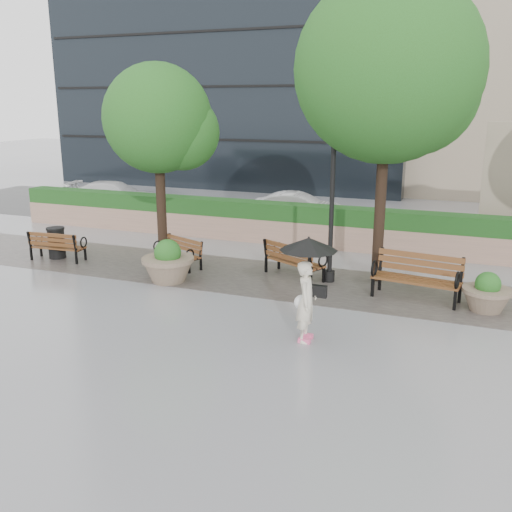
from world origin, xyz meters
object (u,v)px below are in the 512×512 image
(planter_right, at_px, (487,296))
(lamppost, at_px, (331,215))
(bench_3, at_px, (416,287))
(planter_left, at_px, (168,265))
(bench_0, at_px, (58,252))
(pedestrian, at_px, (307,279))
(trash_bin, at_px, (57,244))
(car_right, at_px, (298,208))
(car_left, at_px, (115,195))
(bench_1, at_px, (179,259))
(bench_2, at_px, (294,267))

(planter_right, xyz_separation_m, lamppost, (-3.87, 0.84, 1.44))
(bench_3, height_order, planter_left, planter_left)
(bench_0, distance_m, pedestrian, 9.20)
(bench_3, xyz_separation_m, trash_bin, (-10.61, -0.06, 0.12))
(lamppost, distance_m, car_right, 7.69)
(car_left, distance_m, pedestrian, 16.37)
(car_right, bearing_deg, bench_1, 162.26)
(planter_right, bearing_deg, pedestrian, -137.41)
(bench_0, bearing_deg, car_right, -127.22)
(bench_0, distance_m, planter_left, 4.20)
(bench_1, height_order, planter_right, planter_right)
(car_right, relative_size, pedestrian, 1.74)
(bench_0, relative_size, bench_3, 0.79)
(bench_1, xyz_separation_m, lamppost, (4.39, 0.22, 1.55))
(trash_bin, relative_size, lamppost, 0.22)
(bench_1, height_order, bench_2, bench_2)
(bench_1, height_order, bench_3, bench_3)
(planter_left, height_order, car_left, car_left)
(bench_2, relative_size, lamppost, 0.47)
(bench_2, xyz_separation_m, lamppost, (0.99, -0.01, 1.51))
(trash_bin, height_order, pedestrian, pedestrian)
(bench_1, relative_size, planter_left, 1.20)
(bench_0, bearing_deg, lamppost, -177.97)
(trash_bin, height_order, car_left, car_left)
(lamppost, bearing_deg, bench_1, -177.09)
(planter_left, relative_size, planter_right, 1.25)
(bench_2, height_order, planter_right, bench_2)
(bench_1, xyz_separation_m, planter_left, (0.42, -1.33, 0.20))
(bench_0, distance_m, planter_right, 11.99)
(bench_3, height_order, car_right, car_right)
(car_left, relative_size, pedestrian, 1.98)
(bench_1, xyz_separation_m, planter_right, (8.26, -0.62, 0.11))
(bench_2, xyz_separation_m, planter_left, (-2.98, -1.56, 0.16))
(bench_2, distance_m, car_left, 12.75)
(planter_left, relative_size, trash_bin, 1.52)
(trash_bin, xyz_separation_m, car_right, (5.28, 7.67, 0.15))
(bench_3, distance_m, trash_bin, 10.61)
(bench_3, distance_m, planter_left, 6.32)
(planter_left, xyz_separation_m, pedestrian, (4.49, -2.37, 0.82))
(lamppost, relative_size, pedestrian, 1.96)
(bench_2, height_order, bench_3, bench_3)
(bench_0, xyz_separation_m, lamppost, (8.12, 0.93, 1.54))
(trash_bin, bearing_deg, bench_0, -45.96)
(bench_0, bearing_deg, car_left, -70.87)
(bench_1, distance_m, bench_2, 3.41)
(car_right, bearing_deg, lamppost, -163.46)
(trash_bin, relative_size, car_left, 0.22)
(planter_right, height_order, car_right, car_right)
(lamppost, bearing_deg, planter_right, -12.29)
(trash_bin, bearing_deg, planter_right, -0.62)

